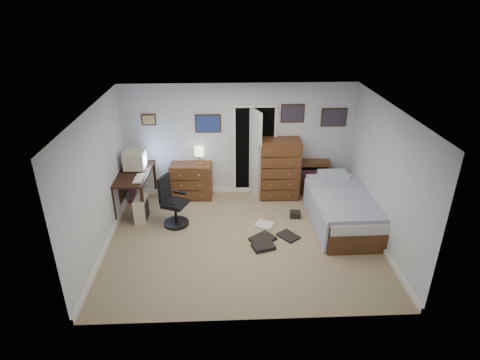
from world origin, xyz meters
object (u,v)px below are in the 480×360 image
bed (342,207)px  low_dresser (192,181)px  tall_dresser (279,169)px  office_chair (173,206)px  computer_desk (130,180)px

bed → low_dresser: bearing=157.3°
low_dresser → tall_dresser: 1.94m
office_chair → bed: 3.33m
computer_desk → low_dresser: bearing=20.0°
office_chair → low_dresser: bearing=97.8°
tall_dresser → bed: (1.11, -1.20, -0.33)m
computer_desk → bed: size_ratio=0.66×
office_chair → low_dresser: 1.18m
office_chair → tall_dresser: size_ratio=0.76×
computer_desk → office_chair: office_chair is taller
tall_dresser → bed: 1.67m
office_chair → bed: (3.33, -0.09, -0.05)m
computer_desk → bed: (4.28, -0.82, -0.30)m
office_chair → bed: office_chair is taller
low_dresser → tall_dresser: tall_dresser is taller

